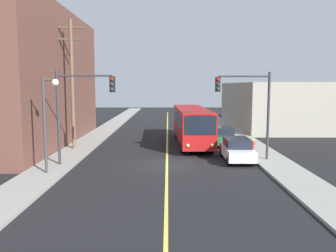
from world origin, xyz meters
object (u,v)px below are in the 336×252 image
object	(u,v)px
parked_car_white	(238,149)
parked_car_green	(223,136)
traffic_signal_left_corner	(83,100)
traffic_signal_right_corner	(247,99)
street_lamp_left	(49,112)
city_bus	(193,124)
fire_hydrant	(254,144)
utility_pole_near	(73,79)

from	to	relation	value
parked_car_white	parked_car_green	size ratio (longest dim) A/B	1.00
traffic_signal_left_corner	traffic_signal_right_corner	world-z (taller)	same
street_lamp_left	traffic_signal_left_corner	bearing A→B (deg)	57.23
traffic_signal_left_corner	traffic_signal_right_corner	size ratio (longest dim) A/B	1.00
traffic_signal_right_corner	street_lamp_left	xyz separation A→B (m)	(-12.24, -3.81, -0.56)
city_bus	traffic_signal_right_corner	xyz separation A→B (m)	(3.21, -7.17, 2.49)
city_bus	traffic_signal_left_corner	size ratio (longest dim) A/B	2.04
traffic_signal_right_corner	street_lamp_left	world-z (taller)	traffic_signal_right_corner
city_bus	street_lamp_left	world-z (taller)	street_lamp_left
parked_car_green	traffic_signal_right_corner	size ratio (longest dim) A/B	0.74
traffic_signal_right_corner	fire_hydrant	distance (m)	5.48
parked_car_green	traffic_signal_left_corner	xyz separation A→B (m)	(-10.27, -8.17, 3.46)
parked_car_white	parked_car_green	distance (m)	6.56
city_bus	parked_car_green	xyz separation A→B (m)	(2.66, -0.61, -0.98)
city_bus	traffic_signal_left_corner	xyz separation A→B (m)	(-7.61, -8.78, 2.49)
parked_car_white	traffic_signal_right_corner	size ratio (longest dim) A/B	0.74
parked_car_green	street_lamp_left	world-z (taller)	street_lamp_left
traffic_signal_left_corner	street_lamp_left	distance (m)	2.68
parked_car_white	traffic_signal_right_corner	bearing A→B (deg)	-0.15
street_lamp_left	fire_hydrant	xyz separation A→B (m)	(13.68, 7.57, -3.16)
parked_car_white	utility_pole_near	distance (m)	13.97
parked_car_white	traffic_signal_right_corner	xyz separation A→B (m)	(0.57, -0.00, 3.46)
city_bus	utility_pole_near	size ratio (longest dim) A/B	1.20
street_lamp_left	traffic_signal_right_corner	bearing A→B (deg)	17.28
utility_pole_near	street_lamp_left	xyz separation A→B (m)	(0.73, -7.97, -2.01)
parked_car_green	fire_hydrant	size ratio (longest dim) A/B	5.27
street_lamp_left	city_bus	bearing A→B (deg)	50.57
utility_pole_near	traffic_signal_right_corner	distance (m)	13.70
parked_car_green	street_lamp_left	xyz separation A→B (m)	(-11.69, -10.37, 2.90)
parked_car_green	fire_hydrant	xyz separation A→B (m)	(1.99, -2.81, -0.26)
traffic_signal_right_corner	street_lamp_left	bearing A→B (deg)	-162.72
parked_car_white	fire_hydrant	distance (m)	4.27
traffic_signal_left_corner	traffic_signal_right_corner	xyz separation A→B (m)	(10.82, 1.61, 0.00)
parked_car_white	street_lamp_left	bearing A→B (deg)	-161.93
traffic_signal_right_corner	fire_hydrant	size ratio (longest dim) A/B	7.14
traffic_signal_left_corner	fire_hydrant	xyz separation A→B (m)	(12.26, 5.37, -3.72)
traffic_signal_left_corner	street_lamp_left	xyz separation A→B (m)	(-1.42, -2.20, -0.56)
utility_pole_near	parked_car_white	bearing A→B (deg)	-18.55
parked_car_green	traffic_signal_right_corner	distance (m)	7.44
parked_car_green	street_lamp_left	size ratio (longest dim) A/B	0.81
parked_car_white	traffic_signal_right_corner	world-z (taller)	traffic_signal_right_corner
street_lamp_left	parked_car_white	bearing A→B (deg)	18.07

